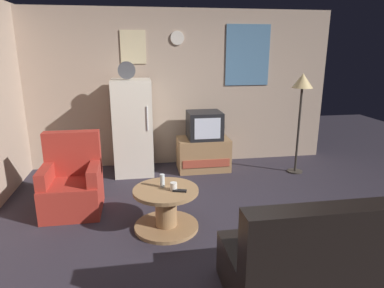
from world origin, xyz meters
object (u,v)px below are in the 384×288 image
(wine_glass, at_px, (162,181))
(couch, at_px, (334,262))
(standing_lamp, at_px, (302,89))
(armchair, at_px, (73,184))
(mug_ceramic_white, at_px, (174,186))
(tv_stand, at_px, (203,154))
(coffee_table, at_px, (166,209))
(crt_tv, at_px, (204,125))
(remote_control, at_px, (180,191))
(fridge, at_px, (133,127))

(wine_glass, bearing_deg, couch, -47.24)
(standing_lamp, relative_size, armchair, 1.66)
(wine_glass, bearing_deg, mug_ceramic_white, -44.43)
(tv_stand, distance_m, standing_lamp, 1.86)
(armchair, bearing_deg, couch, -39.95)
(coffee_table, distance_m, wine_glass, 0.32)
(tv_stand, distance_m, armchair, 2.23)
(tv_stand, distance_m, wine_glass, 1.98)
(standing_lamp, height_order, armchair, standing_lamp)
(crt_tv, bearing_deg, standing_lamp, -14.30)
(mug_ceramic_white, xyz_separation_m, remote_control, (0.06, -0.05, -0.03))
(fridge, distance_m, crt_tv, 1.14)
(wine_glass, height_order, remote_control, wine_glass)
(tv_stand, height_order, armchair, armchair)
(standing_lamp, distance_m, coffee_table, 2.91)
(remote_control, xyz_separation_m, armchair, (-1.24, 0.74, -0.15))
(tv_stand, bearing_deg, standing_lamp, -14.20)
(tv_stand, distance_m, couch, 3.17)
(mug_ceramic_white, relative_size, armchair, 0.09)
(standing_lamp, xyz_separation_m, armchair, (-3.34, -0.82, -1.02))
(tv_stand, bearing_deg, crt_tv, -3.74)
(wine_glass, height_order, couch, couch)
(coffee_table, bearing_deg, tv_stand, 66.99)
(coffee_table, relative_size, remote_control, 4.80)
(crt_tv, distance_m, remote_control, 2.06)
(coffee_table, bearing_deg, couch, -46.63)
(wine_glass, bearing_deg, standing_lamp, 31.79)
(crt_tv, xyz_separation_m, couch, (0.44, -3.14, -0.44))
(remote_control, relative_size, armchair, 0.16)
(remote_control, bearing_deg, crt_tv, 89.47)
(fridge, distance_m, wine_glass, 1.85)
(tv_stand, relative_size, wine_glass, 5.60)
(standing_lamp, height_order, remote_control, standing_lamp)
(tv_stand, height_order, crt_tv, crt_tv)
(fridge, height_order, standing_lamp, fridge)
(standing_lamp, bearing_deg, crt_tv, 165.70)
(fridge, height_order, wine_glass, fridge)
(remote_control, bearing_deg, couch, -29.81)
(standing_lamp, bearing_deg, coffee_table, -146.78)
(fridge, relative_size, crt_tv, 3.28)
(wine_glass, height_order, armchair, armchair)
(crt_tv, relative_size, coffee_table, 0.75)
(fridge, bearing_deg, mug_ceramic_white, -77.38)
(crt_tv, relative_size, mug_ceramic_white, 6.00)
(couch, bearing_deg, mug_ceramic_white, 132.50)
(fridge, bearing_deg, tv_stand, -1.73)
(standing_lamp, bearing_deg, wine_glass, -148.21)
(crt_tv, relative_size, remote_control, 3.60)
(standing_lamp, xyz_separation_m, remote_control, (-2.10, -1.56, -0.87))
(crt_tv, bearing_deg, wine_glass, -114.90)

